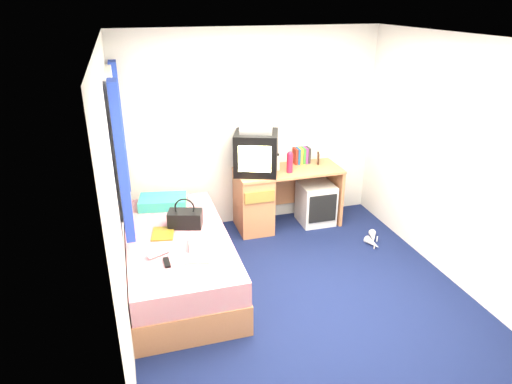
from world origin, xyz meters
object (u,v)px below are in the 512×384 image
object	(u,v)px
vcr	(256,129)
water_bottle	(159,252)
handbag	(185,218)
aerosol_can	(278,163)
pillow	(163,202)
picture_frame	(318,158)
bed	(179,259)
colour_swatch_fan	(197,262)
towel	(205,242)
desk	(267,197)
pink_water_bottle	(290,163)
white_heels	(373,240)
storage_cube	(316,203)
crt_tv	(256,153)
remote_control	(167,262)
magazine	(163,234)

from	to	relation	value
vcr	water_bottle	xyz separation A→B (m)	(-1.29, -1.27, -0.71)
handbag	aerosol_can	bearing A→B (deg)	48.23
pillow	picture_frame	xyz separation A→B (m)	(1.99, 0.30, 0.22)
bed	colour_swatch_fan	bearing A→B (deg)	-79.18
bed	towel	bearing A→B (deg)	-51.62
desk	pink_water_bottle	bearing A→B (deg)	-23.14
white_heels	aerosol_can	bearing A→B (deg)	140.82
storage_cube	vcr	size ratio (longest dim) A/B	1.40
bed	handbag	world-z (taller)	handbag
water_bottle	white_heels	distance (m)	2.61
pillow	towel	bearing A→B (deg)	-73.67
storage_cube	towel	xyz separation A→B (m)	(-1.63, -1.16, 0.33)
aerosol_can	bed	bearing A→B (deg)	-145.57
pink_water_bottle	crt_tv	bearing A→B (deg)	164.49
picture_frame	handbag	world-z (taller)	picture_frame
vcr	towel	xyz separation A→B (m)	(-0.85, -1.22, -0.70)
remote_control	aerosol_can	bearing A→B (deg)	41.18
desk	pink_water_bottle	distance (m)	0.54
aerosol_can	storage_cube	bearing A→B (deg)	-6.38
storage_cube	crt_tv	distance (m)	1.08
colour_swatch_fan	remote_control	size ratio (longest dim) A/B	1.38
pillow	aerosol_can	size ratio (longest dim) A/B	2.74
magazine	remote_control	bearing A→B (deg)	-92.08
pillow	white_heels	world-z (taller)	pillow
handbag	pillow	bearing A→B (deg)	124.18
pillow	pink_water_bottle	size ratio (longest dim) A/B	2.21
vcr	towel	world-z (taller)	vcr
towel	colour_swatch_fan	xyz separation A→B (m)	(-0.13, -0.26, -0.04)
white_heels	water_bottle	bearing A→B (deg)	-168.86
crt_tv	handbag	xyz separation A→B (m)	(-0.97, -0.76, -0.37)
pink_water_bottle	bed	bearing A→B (deg)	-150.98
desk	towel	distance (m)	1.58
water_bottle	storage_cube	bearing A→B (deg)	30.32
bed	water_bottle	xyz separation A→B (m)	(-0.20, -0.34, 0.31)
pillow	handbag	bearing A→B (deg)	-72.52
bed	crt_tv	size ratio (longest dim) A/B	3.18
desk	pink_water_bottle	size ratio (longest dim) A/B	5.59
storage_cube	vcr	world-z (taller)	vcr
storage_cube	aerosol_can	size ratio (longest dim) A/B	2.80
crt_tv	desk	bearing A→B (deg)	20.57
pillow	remote_control	distance (m)	1.21
storage_cube	pink_water_bottle	bearing A→B (deg)	-171.51
colour_swatch_fan	pillow	bearing A→B (deg)	97.59
towel	remote_control	xyz separation A→B (m)	(-0.38, -0.20, -0.04)
storage_cube	white_heels	world-z (taller)	storage_cube
aerosol_can	pink_water_bottle	bearing A→B (deg)	-44.75
desk	towel	bearing A→B (deg)	-128.96
aerosol_can	white_heels	xyz separation A→B (m)	(0.95, -0.77, -0.80)
white_heels	magazine	bearing A→B (deg)	-177.64
desk	remote_control	world-z (taller)	desk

